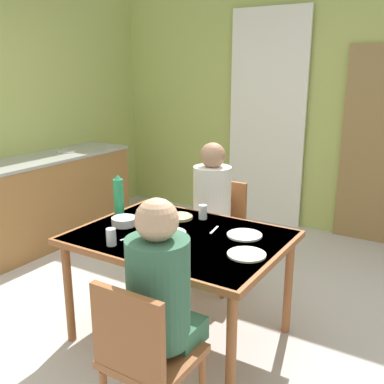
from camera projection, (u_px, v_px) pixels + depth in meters
name	position (u px, v px, depth m)	size (l,w,h in m)	color
ground_plane	(142.00, 330.00, 3.10)	(7.02, 7.02, 0.00)	beige
wall_back	(288.00, 100.00, 4.93)	(4.65, 0.10, 2.87)	#AAB65C
wall_left	(3.00, 103.00, 4.40)	(0.10, 4.05, 2.87)	#A6B15C
door_wooden	(382.00, 148.00, 4.45)	(0.80, 0.05, 2.00)	olive
curtain_panel	(267.00, 120.00, 5.01)	(0.90, 0.03, 2.41)	white
kitchen_counter	(49.00, 198.00, 4.65)	(0.61, 1.90, 0.91)	#986738
dining_table	(180.00, 245.00, 2.86)	(1.33, 0.99, 0.74)	brown
chair_near_diner	(144.00, 356.00, 2.03)	(0.40, 0.40, 0.87)	brown
chair_far_diner	(219.00, 226.00, 3.69)	(0.40, 0.40, 0.87)	brown
person_near_diner	(160.00, 288.00, 2.06)	(0.30, 0.37, 0.77)	#396B4E
person_far_diner	(211.00, 198.00, 3.50)	(0.30, 0.37, 0.77)	silver
water_bottle_green_near	(119.00, 197.00, 3.15)	(0.07, 0.07, 0.31)	#2B9D5E
serving_bowl_center	(124.00, 221.00, 3.01)	(0.17, 0.17, 0.06)	silver
dinner_plate_near_left	(247.00, 254.00, 2.53)	(0.22, 0.22, 0.01)	white
dinner_plate_near_right	(244.00, 235.00, 2.82)	(0.23, 0.23, 0.01)	silver
dinner_plate_far_center	(169.00, 233.00, 2.85)	(0.22, 0.22, 0.01)	white
drinking_glass_by_near_diner	(203.00, 212.00, 3.13)	(0.06, 0.06, 0.10)	silver
drinking_glass_by_far_diner	(156.00, 206.00, 3.25)	(0.06, 0.06, 0.11)	silver
drinking_glass_spare_center	(111.00, 237.00, 2.66)	(0.06, 0.06, 0.11)	silver
bread_plate_sliced	(179.00, 217.00, 3.15)	(0.19, 0.19, 0.02)	#DBB77A
cutlery_knife_near	(130.00, 237.00, 2.79)	(0.15, 0.02, 0.00)	silver
cutlery_fork_near	(214.00, 230.00, 2.92)	(0.15, 0.02, 0.00)	silver
cutlery_knife_far	(145.00, 208.00, 3.38)	(0.15, 0.02, 0.00)	silver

